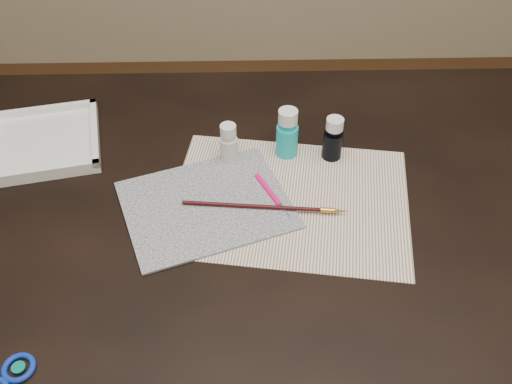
{
  "coord_description": "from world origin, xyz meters",
  "views": [
    {
      "loc": [
        -0.02,
        -0.68,
        1.46
      ],
      "look_at": [
        0.0,
        0.0,
        0.8
      ],
      "focal_mm": 40.0,
      "sensor_mm": 36.0,
      "label": 1
    }
  ],
  "objects_px": {
    "paint_bottle_navy": "(333,138)",
    "paper": "(290,200)",
    "palette_tray": "(44,141)",
    "paint_bottle_white": "(229,143)",
    "canvas": "(206,205)",
    "paint_bottle_cyan": "(287,133)"
  },
  "relations": [
    {
      "from": "paint_bottle_navy",
      "to": "paper",
      "type": "bearing_deg",
      "value": -126.77
    },
    {
      "from": "paint_bottle_navy",
      "to": "palette_tray",
      "type": "bearing_deg",
      "value": 175.29
    },
    {
      "from": "paint_bottle_white",
      "to": "paint_bottle_navy",
      "type": "height_order",
      "value": "paint_bottle_navy"
    },
    {
      "from": "palette_tray",
      "to": "paint_bottle_white",
      "type": "bearing_deg",
      "value": -8.15
    },
    {
      "from": "paint_bottle_navy",
      "to": "paint_bottle_white",
      "type": "bearing_deg",
      "value": -178.27
    },
    {
      "from": "canvas",
      "to": "paint_bottle_navy",
      "type": "relative_size",
      "value": 3.13
    },
    {
      "from": "paper",
      "to": "canvas",
      "type": "xyz_separation_m",
      "value": [
        -0.15,
        -0.01,
        0.0
      ]
    },
    {
      "from": "paint_bottle_white",
      "to": "paint_bottle_navy",
      "type": "bearing_deg",
      "value": 1.73
    },
    {
      "from": "paint_bottle_white",
      "to": "paint_bottle_navy",
      "type": "xyz_separation_m",
      "value": [
        0.19,
        0.01,
        0.0
      ]
    },
    {
      "from": "paint_bottle_white",
      "to": "palette_tray",
      "type": "distance_m",
      "value": 0.37
    },
    {
      "from": "canvas",
      "to": "paint_bottle_white",
      "type": "xyz_separation_m",
      "value": [
        0.04,
        0.12,
        0.04
      ]
    },
    {
      "from": "canvas",
      "to": "palette_tray",
      "type": "xyz_separation_m",
      "value": [
        -0.32,
        0.17,
        0.01
      ]
    },
    {
      "from": "paper",
      "to": "palette_tray",
      "type": "distance_m",
      "value": 0.5
    },
    {
      "from": "paper",
      "to": "paint_bottle_white",
      "type": "height_order",
      "value": "paint_bottle_white"
    },
    {
      "from": "paint_bottle_navy",
      "to": "palette_tray",
      "type": "height_order",
      "value": "paint_bottle_navy"
    },
    {
      "from": "canvas",
      "to": "paint_bottle_cyan",
      "type": "height_order",
      "value": "paint_bottle_cyan"
    },
    {
      "from": "paper",
      "to": "canvas",
      "type": "bearing_deg",
      "value": -175.77
    },
    {
      "from": "paint_bottle_cyan",
      "to": "canvas",
      "type": "bearing_deg",
      "value": -136.95
    },
    {
      "from": "canvas",
      "to": "paint_bottle_white",
      "type": "height_order",
      "value": "paint_bottle_white"
    },
    {
      "from": "paper",
      "to": "paint_bottle_white",
      "type": "bearing_deg",
      "value": 134.15
    },
    {
      "from": "paint_bottle_cyan",
      "to": "paint_bottle_navy",
      "type": "relative_size",
      "value": 1.13
    },
    {
      "from": "paper",
      "to": "paint_bottle_white",
      "type": "distance_m",
      "value": 0.16
    }
  ]
}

